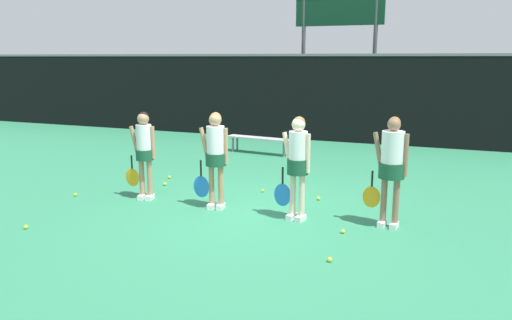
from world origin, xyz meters
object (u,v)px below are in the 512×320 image
object	(u,v)px
scoreboard	(339,23)
player_0	(144,148)
player_3	(392,162)
player_1	(215,152)
tennis_ball_4	(343,231)
bench_courtside	(260,140)
tennis_ball_6	(263,191)
tennis_ball_1	(165,184)
tennis_ball_3	(169,177)
tennis_ball_0	(75,195)
tennis_ball_5	(318,198)
tennis_ball_7	(330,259)
tennis_ball_2	(26,227)
player_2	(297,159)

from	to	relation	value
scoreboard	player_0	bearing A→B (deg)	-99.70
player_0	player_3	size ratio (longest dim) A/B	0.94
player_1	tennis_ball_4	world-z (taller)	player_1
scoreboard	bench_courtside	size ratio (longest dim) A/B	2.47
player_0	tennis_ball_6	world-z (taller)	player_0
player_0	tennis_ball_1	bearing A→B (deg)	90.99
scoreboard	player_3	bearing A→B (deg)	-72.36
player_3	tennis_ball_4	size ratio (longest dim) A/B	27.17
tennis_ball_4	tennis_ball_6	world-z (taller)	same
player_0	tennis_ball_3	bearing A→B (deg)	95.11
tennis_ball_3	player_3	bearing A→B (deg)	-16.98
player_1	tennis_ball_0	world-z (taller)	player_1
tennis_ball_5	tennis_ball_7	xyz separation A→B (m)	(0.89, -2.85, -0.00)
tennis_ball_0	tennis_ball_5	distance (m)	4.82
player_0	tennis_ball_5	size ratio (longest dim) A/B	24.40
player_0	player_1	bearing A→B (deg)	-12.42
tennis_ball_0	tennis_ball_2	bearing A→B (deg)	-71.77
tennis_ball_0	tennis_ball_1	xyz separation A→B (m)	(1.21, 1.38, 0.00)
player_1	tennis_ball_5	distance (m)	2.25
player_0	tennis_ball_0	world-z (taller)	player_0
scoreboard	player_1	xyz separation A→B (m)	(-0.08, -9.51, -2.82)
player_1	tennis_ball_7	distance (m)	3.17
player_3	tennis_ball_4	xyz separation A→B (m)	(-0.62, -0.59, -1.05)
tennis_ball_3	tennis_ball_6	xyz separation A→B (m)	(2.40, -0.31, -0.00)
tennis_ball_1	tennis_ball_6	xyz separation A→B (m)	(2.15, 0.28, -0.00)
bench_courtside	tennis_ball_3	xyz separation A→B (m)	(-0.82, -3.59, -0.37)
tennis_ball_0	tennis_ball_2	xyz separation A→B (m)	(0.61, -1.84, 0.00)
tennis_ball_3	bench_courtside	bearing A→B (deg)	77.08
player_2	tennis_ball_0	bearing A→B (deg)	-166.11
player_0	tennis_ball_2	bearing A→B (deg)	-120.80
player_2	tennis_ball_7	bearing A→B (deg)	-47.88
player_3	tennis_ball_6	bearing A→B (deg)	161.79
player_0	tennis_ball_2	size ratio (longest dim) A/B	24.60
scoreboard	player_1	size ratio (longest dim) A/B	2.86
player_2	tennis_ball_2	distance (m)	4.54
player_2	tennis_ball_0	size ratio (longest dim) A/B	26.69
tennis_ball_0	tennis_ball_7	distance (m)	5.63
bench_courtside	tennis_ball_5	xyz separation A→B (m)	(2.79, -4.05, -0.37)
player_2	player_1	bearing A→B (deg)	-172.20
player_0	tennis_ball_5	distance (m)	3.50
tennis_ball_7	scoreboard	bearing A→B (deg)	102.30
tennis_ball_6	tennis_ball_3	bearing A→B (deg)	172.56
scoreboard	player_3	distance (m)	10.25
player_3	tennis_ball_2	world-z (taller)	player_3
tennis_ball_1	tennis_ball_5	xyz separation A→B (m)	(3.37, 0.13, -0.00)
player_0	tennis_ball_1	world-z (taller)	player_0
tennis_ball_1	tennis_ball_3	size ratio (longest dim) A/B	1.08
player_1	tennis_ball_0	bearing A→B (deg)	178.08
scoreboard	tennis_ball_3	world-z (taller)	scoreboard
player_2	tennis_ball_1	world-z (taller)	player_2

